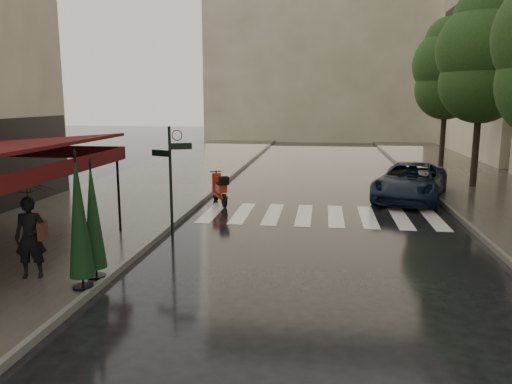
% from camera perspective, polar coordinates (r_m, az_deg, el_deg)
% --- Properties ---
extents(ground, '(120.00, 120.00, 0.00)m').
position_cam_1_polar(ground, '(11.49, -8.19, -9.03)').
color(ground, black).
rests_on(ground, ground).
extents(sidewalk_near, '(6.00, 60.00, 0.12)m').
position_cam_1_polar(sidewalk_near, '(23.93, -10.75, 1.29)').
color(sidewalk_near, '#38332D').
rests_on(sidewalk_near, ground).
extents(sidewalk_far, '(5.50, 60.00, 0.12)m').
position_cam_1_polar(sidewalk_far, '(23.83, 25.23, 0.42)').
color(sidewalk_far, '#38332D').
rests_on(sidewalk_far, ground).
extents(curb_near, '(0.12, 60.00, 0.16)m').
position_cam_1_polar(curb_near, '(23.15, -3.56, 1.18)').
color(curb_near, '#595651').
rests_on(curb_near, ground).
extents(curb_far, '(0.12, 60.00, 0.16)m').
position_cam_1_polar(curb_far, '(23.13, 18.61, 0.64)').
color(curb_far, '#595651').
rests_on(curb_far, ground).
extents(crosswalk, '(7.85, 3.20, 0.01)m').
position_cam_1_polar(crosswalk, '(16.83, 7.31, -2.67)').
color(crosswalk, silver).
rests_on(crosswalk, ground).
extents(signpost, '(1.17, 0.29, 3.10)m').
position_cam_1_polar(signpost, '(14.19, -9.73, 2.30)').
color(signpost, black).
rests_on(signpost, ground).
extents(backdrop_building, '(22.00, 6.00, 20.00)m').
position_cam_1_polar(backdrop_building, '(48.79, 8.00, 17.70)').
color(backdrop_building, gray).
rests_on(backdrop_building, ground).
extents(tree_mid, '(3.80, 3.80, 8.34)m').
position_cam_1_polar(tree_mid, '(23.37, 24.51, 13.95)').
color(tree_mid, black).
rests_on(tree_mid, sidewalk_far).
extents(tree_far, '(3.80, 3.80, 8.16)m').
position_cam_1_polar(tree_far, '(30.18, 21.02, 12.94)').
color(tree_far, black).
rests_on(tree_far, sidewalk_far).
extents(pedestrian_with_umbrella, '(1.26, 1.27, 2.49)m').
position_cam_1_polar(pedestrian_with_umbrella, '(11.31, -24.66, -0.90)').
color(pedestrian_with_umbrella, black).
rests_on(pedestrian_with_umbrella, sidewalk_near).
extents(scooter, '(0.96, 1.61, 1.15)m').
position_cam_1_polar(scooter, '(18.51, -4.12, 0.26)').
color(scooter, black).
rests_on(scooter, ground).
extents(parked_car, '(3.75, 5.58, 1.42)m').
position_cam_1_polar(parked_car, '(20.10, 17.23, 1.14)').
color(parked_car, black).
rests_on(parked_car, ground).
extents(parasol_front, '(0.49, 0.49, 2.75)m').
position_cam_1_polar(parasol_front, '(10.30, -19.61, -2.57)').
color(parasol_front, black).
rests_on(parasol_front, sidewalk_near).
extents(parasol_back, '(0.47, 0.47, 2.49)m').
position_cam_1_polar(parasol_back, '(10.85, -18.13, -2.60)').
color(parasol_back, black).
rests_on(parasol_back, sidewalk_near).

